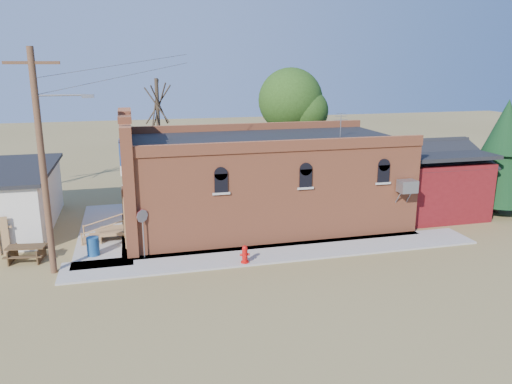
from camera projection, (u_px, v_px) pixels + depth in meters
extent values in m
plane|color=olive|center=(253.00, 264.00, 21.44)|extent=(120.00, 120.00, 0.00)
cube|color=#9E9991|center=(281.00, 253.00, 22.64)|extent=(19.00, 2.20, 0.08)
cube|color=#9E9991|center=(106.00, 231.00, 25.55)|extent=(2.60, 10.00, 0.08)
cube|color=#BD5F3A|center=(265.00, 182.00, 26.52)|extent=(14.00, 7.00, 4.50)
cube|color=black|center=(265.00, 139.00, 25.95)|extent=(13.80, 6.80, 0.12)
cube|color=#BD5F3A|center=(129.00, 178.00, 24.68)|extent=(0.50, 7.40, 5.80)
cube|color=navy|center=(121.00, 160.00, 23.21)|extent=(0.08, 1.10, 1.56)
cube|color=gray|center=(407.00, 186.00, 24.19)|extent=(0.85, 0.65, 0.60)
cube|color=#5F1013|center=(422.00, 184.00, 28.96)|extent=(5.00, 6.00, 3.20)
cylinder|color=#482F1C|center=(43.00, 166.00, 19.48)|extent=(0.26, 0.26, 9.00)
cube|color=#482F1C|center=(31.00, 63.00, 18.51)|extent=(2.00, 0.12, 0.12)
cylinder|color=gray|center=(60.00, 95.00, 19.03)|extent=(1.80, 0.08, 0.08)
cube|color=gray|center=(88.00, 96.00, 19.28)|extent=(0.45, 0.22, 0.14)
cylinder|color=#3F2F24|center=(159.00, 138.00, 31.99)|extent=(0.24, 0.24, 7.50)
cylinder|color=#3F2F24|center=(290.00, 141.00, 34.76)|extent=(0.28, 0.28, 6.30)
sphere|color=#223F12|center=(291.00, 100.00, 34.07)|extent=(4.40, 4.40, 4.40)
cylinder|color=#3F2F24|center=(497.00, 203.00, 28.76)|extent=(0.30, 0.30, 1.20)
cone|color=black|center=(503.00, 155.00, 28.07)|extent=(3.60, 3.60, 5.50)
cone|color=black|center=(506.00, 126.00, 27.67)|extent=(2.41, 2.41, 3.00)
cylinder|color=#BB0D0A|center=(245.00, 262.00, 21.41)|extent=(0.45, 0.45, 0.06)
cylinder|color=#BB0D0A|center=(245.00, 255.00, 21.32)|extent=(0.31, 0.31, 0.59)
sphere|color=#BB0D0A|center=(245.00, 248.00, 21.25)|extent=(0.24, 0.24, 0.24)
cylinder|color=#BB0D0A|center=(246.00, 256.00, 21.18)|extent=(0.15, 0.16, 0.11)
cylinder|color=#BB0D0A|center=(241.00, 255.00, 21.29)|extent=(0.16, 0.15, 0.11)
cylinder|color=#BB0D0A|center=(248.00, 254.00, 21.36)|extent=(0.16, 0.15, 0.11)
cylinder|color=gray|center=(143.00, 236.00, 21.78)|extent=(0.07, 0.07, 1.99)
cylinder|color=gray|center=(142.00, 216.00, 21.54)|extent=(0.50, 0.38, 0.60)
cylinder|color=red|center=(142.00, 216.00, 21.57)|extent=(0.50, 0.38, 0.60)
cylinder|color=navy|center=(93.00, 246.00, 22.15)|extent=(0.72, 0.72, 0.84)
cube|color=#48331D|center=(14.00, 254.00, 21.71)|extent=(0.22, 1.24, 0.62)
cube|color=#48331D|center=(40.00, 253.00, 21.84)|extent=(0.22, 1.24, 0.62)
cube|color=#48331D|center=(26.00, 247.00, 21.69)|extent=(1.68, 0.91, 0.05)
cube|color=#48331D|center=(23.00, 257.00, 21.29)|extent=(1.62, 0.43, 0.04)
cube|color=#48331D|center=(30.00, 248.00, 22.23)|extent=(1.62, 0.43, 0.04)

